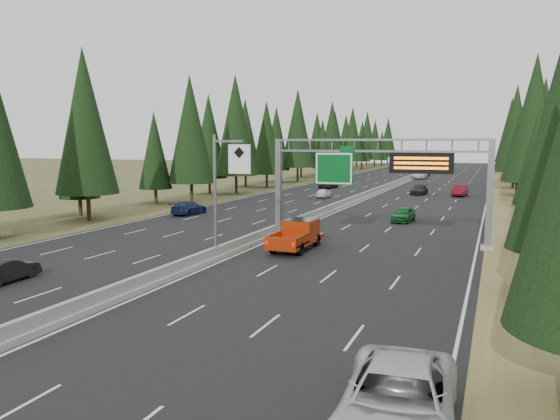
{
  "coord_description": "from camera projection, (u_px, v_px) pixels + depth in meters",
  "views": [
    {
      "loc": [
        16.61,
        -5.5,
        7.58
      ],
      "look_at": [
        6.44,
        20.0,
        4.19
      ],
      "focal_mm": 35.0,
      "sensor_mm": 36.0,
      "label": 1
    }
  ],
  "objects": [
    {
      "name": "road",
      "position": [
        383.0,
        191.0,
        85.85
      ],
      "size": [
        32.0,
        260.0,
        0.08
      ],
      "primitive_type": "cube",
      "color": "black",
      "rests_on": "ground"
    },
    {
      "name": "shoulder_right",
      "position": [
        505.0,
        195.0,
        79.31
      ],
      "size": [
        3.6,
        260.0,
        0.06
      ],
      "primitive_type": "cube",
      "color": "olive",
      "rests_on": "ground"
    },
    {
      "name": "shoulder_left",
      "position": [
        278.0,
        188.0,
        92.4
      ],
      "size": [
        3.6,
        260.0,
        0.06
      ],
      "primitive_type": "cube",
      "color": "#3F4621",
      "rests_on": "ground"
    },
    {
      "name": "median_barrier",
      "position": [
        383.0,
        189.0,
        85.81
      ],
      "size": [
        0.7,
        260.0,
        0.85
      ],
      "color": "gray",
      "rests_on": "road"
    },
    {
      "name": "sign_gantry",
      "position": [
        385.0,
        174.0,
        40.34
      ],
      "size": [
        16.75,
        0.98,
        7.8
      ],
      "color": "slate",
      "rests_on": "road"
    },
    {
      "name": "hov_sign_pole",
      "position": [
        223.0,
        188.0,
        34.33
      ],
      "size": [
        2.8,
        0.5,
        8.0
      ],
      "color": "slate",
      "rests_on": "road"
    },
    {
      "name": "tree_row_right",
      "position": [
        544.0,
        130.0,
        70.45
      ],
      "size": [
        12.13,
        242.01,
        18.75
      ],
      "color": "black",
      "rests_on": "ground"
    },
    {
      "name": "tree_row_left",
      "position": [
        247.0,
        134.0,
        89.46
      ],
      "size": [
        11.74,
        241.06,
        18.15
      ],
      "color": "black",
      "rests_on": "ground"
    },
    {
      "name": "silver_minivan",
      "position": [
        398.0,
        401.0,
        14.03
      ],
      "size": [
        3.42,
        6.58,
        1.77
      ],
      "primitive_type": "imported",
      "rotation": [
        0.0,
        0.0,
        0.08
      ],
      "color": "silver",
      "rests_on": "road"
    },
    {
      "name": "red_pickup",
      "position": [
        299.0,
        233.0,
        38.88
      ],
      "size": [
        2.23,
        6.25,
        2.04
      ],
      "color": "black",
      "rests_on": "road"
    },
    {
      "name": "car_ahead_green",
      "position": [
        404.0,
        214.0,
        52.1
      ],
      "size": [
        2.0,
        4.27,
        1.41
      ],
      "primitive_type": "imported",
      "rotation": [
        0.0,
        0.0,
        -0.08
      ],
      "color": "#166327",
      "rests_on": "road"
    },
    {
      "name": "car_ahead_dkred",
      "position": [
        460.0,
        190.0,
        77.14
      ],
      "size": [
        2.08,
        5.06,
        1.63
      ],
      "primitive_type": "imported",
      "rotation": [
        0.0,
        0.0,
        -0.07
      ],
      "color": "maroon",
      "rests_on": "road"
    },
    {
      "name": "car_ahead_dkgrey",
      "position": [
        419.0,
        190.0,
        79.54
      ],
      "size": [
        2.27,
        4.96,
        1.41
      ],
      "primitive_type": "imported",
      "rotation": [
        0.0,
        0.0,
        -0.06
      ],
      "color": "black",
      "rests_on": "road"
    },
    {
      "name": "car_ahead_white",
      "position": [
        420.0,
        175.0,
        114.37
      ],
      "size": [
        2.81,
        5.69,
        1.55
      ],
      "primitive_type": "imported",
      "rotation": [
        0.0,
        0.0,
        -0.04
      ],
      "color": "silver",
      "rests_on": "road"
    },
    {
      "name": "car_ahead_far",
      "position": [
        425.0,
        173.0,
        121.95
      ],
      "size": [
        2.17,
        4.5,
        1.48
      ],
      "primitive_type": "imported",
      "rotation": [
        0.0,
        0.0,
        -0.1
      ],
      "color": "black",
      "rests_on": "road"
    },
    {
      "name": "car_onc_near",
      "position": [
        6.0,
        270.0,
        29.52
      ],
      "size": [
        1.59,
        3.95,
        1.28
      ],
      "primitive_type": "imported",
      "rotation": [
        0.0,
        0.0,
        3.2
      ],
      "color": "black",
      "rests_on": "road"
    },
    {
      "name": "car_onc_blue",
      "position": [
        189.0,
        208.0,
        57.36
      ],
      "size": [
        2.15,
        4.86,
        1.39
      ],
      "primitive_type": "imported",
      "rotation": [
        0.0,
        0.0,
        3.1
      ],
      "color": "#161F4F",
      "rests_on": "road"
    },
    {
      "name": "car_onc_white",
      "position": [
        323.0,
        193.0,
        74.85
      ],
      "size": [
        1.66,
        3.79,
        1.27
      ],
      "primitive_type": "imported",
      "rotation": [
        0.0,
        0.0,
        3.19
      ],
      "color": "silver",
      "rests_on": "road"
    },
    {
      "name": "car_onc_far",
      "position": [
        329.0,
        184.0,
        90.47
      ],
      "size": [
        2.39,
        4.92,
        1.35
      ],
      "primitive_type": "imported",
      "rotation": [
        0.0,
        0.0,
        3.11
      ],
      "color": "black",
      "rests_on": "road"
    }
  ]
}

